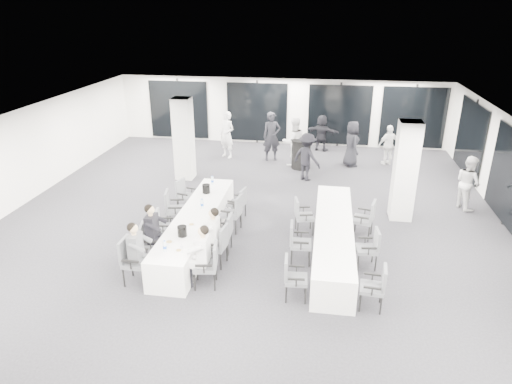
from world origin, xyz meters
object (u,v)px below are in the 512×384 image
Objects in this scene: chair_main_right_fourth at (234,211)px; standing_guest_b at (294,139)px; standing_guest_d at (389,142)px; chair_side_left_near at (292,276)px; chair_main_right_mid at (224,231)px; standing_guest_a at (272,133)px; chair_side_right_far at (367,217)px; standing_guest_h at (469,179)px; chair_main_right_near at (209,263)px; standing_guest_c at (307,154)px; banquet_table_side at (333,238)px; chair_main_left_far at (185,193)px; chair_side_left_far at (302,214)px; ice_bucket_near at (182,231)px; chair_side_right_mid at (370,246)px; standing_guest_f at (322,130)px; ice_bucket_far at (206,189)px; chair_main_left_near at (132,258)px; chair_main_left_mid at (162,224)px; chair_main_left_fourth at (173,207)px; chair_side_right_near at (376,285)px; banquet_table_main at (197,227)px; chair_main_right_far at (239,201)px; standing_guest_g at (227,132)px; chair_main_right_second at (218,243)px; standing_guest_e at (352,141)px; chair_side_left_mid at (297,240)px; chair_main_left_second at (149,240)px; cocktail_table at (301,154)px.

chair_main_right_fourth is 5.80m from standing_guest_b.
chair_side_left_near is at bearing 47.32° from standing_guest_d.
chair_main_right_mid is 7.33m from standing_guest_a.
chair_side_right_far is 3.89m from standing_guest_h.
chair_main_right_near is 7.03m from standing_guest_c.
chair_main_right_mid is at bearing -9.19° from chair_main_right_near.
banquet_table_side is at bearing -89.32° from standing_guest_a.
standing_guest_c is at bearing 147.73° from chair_main_left_far.
chair_side_left_far is 3.92× the size of ice_bucket_near.
chair_side_right_mid is 0.51× the size of standing_guest_h.
standing_guest_f is at bearing -62.84° from standing_guest_c.
ice_bucket_far reaches higher than chair_main_left_far.
chair_main_right_fourth reaches higher than ice_bucket_far.
standing_guest_f is at bearing 160.56° from chair_main_left_near.
ice_bucket_far reaches higher than chair_main_left_mid.
chair_main_left_fourth is 5.88m from chair_side_right_near.
standing_guest_f is 10.07m from ice_bucket_near.
chair_main_left_near reaches higher than chair_main_left_fourth.
banquet_table_main is 4.97× the size of chair_main_right_fourth.
chair_main_right_far is 0.98× the size of chair_side_left_near.
chair_main_right_fourth is at bearing 78.34° from chair_main_left_fourth.
standing_guest_g is (-6.20, -0.07, 0.18)m from standing_guest_d.
banquet_table_main is at bearing 26.71° from standing_guest_d.
standing_guest_b is at bearing -14.45° from standing_guest_d.
chair_side_right_near reaches higher than chair_main_left_mid.
chair_main_right_mid is at bearing 7.09° from chair_main_right_second.
chair_side_right_near reaches higher than banquet_table_main.
standing_guest_e reaches higher than chair_side_right_mid.
standing_guest_f is (0.35, 9.09, 0.29)m from chair_side_left_mid.
standing_guest_g is at bearing 11.87° from chair_main_right_mid.
ice_bucket_far is (-4.38, 0.54, 0.29)m from chair_side_right_far.
chair_main_right_mid is at bearing 106.31° from standing_guest_c.
standing_guest_b is at bearing 141.66° from chair_main_left_fourth.
standing_guest_h reaches higher than chair_main_right_near.
chair_side_left_near is 0.45× the size of standing_guest_g.
standing_guest_c is at bearing 12.07° from chair_side_right_mid.
chair_main_left_far is 0.45× the size of standing_guest_a.
chair_side_left_far reaches higher than chair_main_left_second.
standing_guest_g is at bearing 96.31° from ice_bucket_far.
chair_side_right_near is at bearing 174.36° from chair_side_right_mid.
standing_guest_d reaches higher than banquet_table_main.
ice_bucket_far is at bearing 26.87° from chair_main_right_mid.
cocktail_table is 0.57× the size of standing_guest_e.
standing_guest_d is at bearing 45.25° from ice_bucket_far.
standing_guest_d reaches higher than chair_main_right_fourth.
standing_guest_a reaches higher than chair_main_right_fourth.
chair_side_right_far is (5.12, -0.87, 0.03)m from chair_main_left_far.
standing_guest_f is (0.69, 2.36, 0.30)m from cocktail_table.
chair_side_right_mid reaches higher than chair_main_left_mid.
standing_guest_d is 1.01× the size of standing_guest_f.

